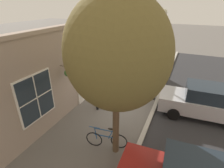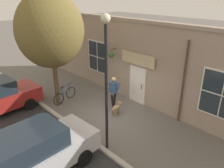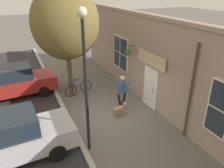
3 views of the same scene
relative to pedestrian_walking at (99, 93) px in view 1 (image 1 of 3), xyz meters
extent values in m
plane|color=#66605B|center=(0.82, 0.46, -1.04)|extent=(90.00, 90.00, 0.00)
cube|color=#B2ADA3|center=(2.82, 0.46, -0.98)|extent=(0.20, 28.00, 0.12)
cube|color=gray|center=(-1.53, 0.46, 1.15)|extent=(0.30, 18.00, 4.38)
cube|color=gray|center=(-1.53, 0.46, 3.42)|extent=(0.42, 18.00, 0.16)
cube|color=white|center=(-1.36, 0.49, 0.01)|extent=(0.10, 1.10, 2.10)
cube|color=#232D38|center=(-1.33, 0.49, -0.04)|extent=(0.03, 0.90, 1.90)
cylinder|color=#47382D|center=(-1.27, 0.84, 0.01)|extent=(0.03, 0.03, 0.30)
cube|color=beige|center=(-1.26, 0.49, 1.51)|extent=(0.08, 2.20, 0.60)
cylinder|color=#47382D|center=(-1.30, 3.19, 0.93)|extent=(0.09, 0.09, 3.94)
cylinder|color=#47382D|center=(-1.14, -1.23, 1.76)|extent=(0.44, 0.04, 0.04)
cylinder|color=#47382D|center=(-0.96, -1.23, 1.58)|extent=(0.01, 0.01, 0.34)
cone|color=#2D2823|center=(-0.96, -1.23, 1.36)|extent=(0.32, 0.32, 0.18)
sphere|color=#3D6B33|center=(-0.96, -1.23, 1.45)|extent=(0.34, 0.34, 0.34)
cube|color=white|center=(-1.36, -2.91, 0.91)|extent=(0.08, 1.82, 2.02)
cube|color=#232D38|center=(-1.33, -2.91, 0.91)|extent=(0.03, 1.70, 1.90)
cube|color=white|center=(-1.31, -2.91, 0.91)|extent=(0.04, 0.04, 1.90)
cube|color=white|center=(-1.31, -2.91, 0.91)|extent=(0.04, 1.70, 0.04)
cube|color=white|center=(-1.36, 4.92, 0.91)|extent=(0.08, 1.82, 2.02)
cube|color=#232D38|center=(-1.33, 4.92, 0.91)|extent=(0.03, 1.70, 1.90)
cube|color=white|center=(-1.31, 4.92, 0.91)|extent=(0.04, 0.04, 1.90)
cube|color=white|center=(-1.31, 4.92, 0.91)|extent=(0.04, 1.70, 0.04)
cylinder|color=black|center=(-0.18, -0.11, -0.62)|extent=(0.32, 0.18, 0.84)
cylinder|color=black|center=(0.18, 0.11, -0.62)|extent=(0.32, 0.18, 0.84)
cube|color=#2D4C7A|center=(0.00, 0.00, 0.09)|extent=(0.27, 0.37, 0.60)
sphere|color=beige|center=(-0.02, 0.00, 0.55)|extent=(0.23, 0.23, 0.23)
sphere|color=tan|center=(0.01, 0.00, 0.57)|extent=(0.22, 0.22, 0.22)
cylinder|color=#2D4C7A|center=(0.08, -0.22, 0.12)|extent=(0.17, 0.11, 0.57)
cylinder|color=#2D4C7A|center=(-0.13, 0.21, 0.14)|extent=(0.34, 0.14, 0.52)
ellipsoid|color=#997A51|center=(0.51, 0.71, -0.64)|extent=(0.66, 0.42, 0.26)
cylinder|color=#997A51|center=(0.36, 0.58, -0.89)|extent=(0.06, 0.06, 0.29)
cylinder|color=#997A51|center=(0.32, 0.75, -0.89)|extent=(0.06, 0.06, 0.29)
cylinder|color=#997A51|center=(0.71, 0.67, -0.89)|extent=(0.06, 0.06, 0.29)
cylinder|color=#997A51|center=(0.67, 0.83, -0.89)|extent=(0.06, 0.06, 0.29)
sphere|color=#997A51|center=(0.16, 0.62, -0.54)|extent=(0.21, 0.21, 0.21)
cone|color=#997A51|center=(0.05, 0.59, -0.56)|extent=(0.12, 0.11, 0.09)
cone|color=#997A51|center=(0.18, 0.57, -0.44)|extent=(0.06, 0.06, 0.07)
cone|color=#997A51|center=(0.16, 0.67, -0.44)|extent=(0.06, 0.06, 0.07)
cylinder|color=#997A51|center=(0.89, 0.80, -0.59)|extent=(0.21, 0.08, 0.14)
cylinder|color=brown|center=(2.01, -2.44, 0.38)|extent=(0.25, 0.25, 2.84)
ellipsoid|color=brown|center=(2.01, -2.44, 3.01)|extent=(3.44, 3.10, 3.78)
sphere|color=brown|center=(1.57, -2.39, 2.41)|extent=(1.94, 1.94, 1.94)
torus|color=black|center=(1.08, -2.55, -0.71)|extent=(0.70, 0.15, 0.70)
torus|color=black|center=(2.07, -2.24, -0.71)|extent=(0.70, 0.15, 0.70)
cylinder|color=#1E4C8C|center=(1.58, -2.39, -0.51)|extent=(0.95, 0.33, 0.19)
cylinder|color=#1E4C8C|center=(1.75, -2.34, -0.37)|extent=(0.23, 0.10, 0.48)
cylinder|color=#1E4C8C|center=(1.53, -2.41, -0.19)|extent=(0.80, 0.28, 0.16)
cylinder|color=#1E4C8C|center=(1.16, -2.52, -0.39)|extent=(0.12, 0.07, 0.58)
cylinder|color=#1E4C8C|center=(1.12, -2.53, -0.09)|extent=(0.46, 0.10, 0.03)
ellipsoid|color=black|center=(1.75, -2.34, -0.11)|extent=(0.26, 0.17, 0.09)
cylinder|color=black|center=(3.46, -2.83, -0.73)|extent=(0.63, 0.21, 0.62)
cube|color=#B7B7BC|center=(5.18, 1.64, -0.35)|extent=(4.39, 1.98, 0.76)
cube|color=#1E2833|center=(5.39, 1.65, 0.37)|extent=(2.31, 1.66, 0.68)
cylinder|color=black|center=(3.89, 0.69, -0.73)|extent=(0.63, 0.21, 0.62)
cylinder|color=black|center=(3.80, 2.45, -0.73)|extent=(0.63, 0.21, 0.62)
cylinder|color=black|center=(2.58, 2.30, 1.39)|extent=(0.11, 0.11, 4.86)
sphere|color=beige|center=(2.58, 2.30, 4.00)|extent=(0.32, 0.32, 0.32)
camera|label=1|loc=(4.04, -7.34, 4.48)|focal=28.00mm
camera|label=2|loc=(7.32, 7.62, 4.77)|focal=35.00mm
camera|label=3|loc=(4.56, 8.74, 4.70)|focal=35.00mm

